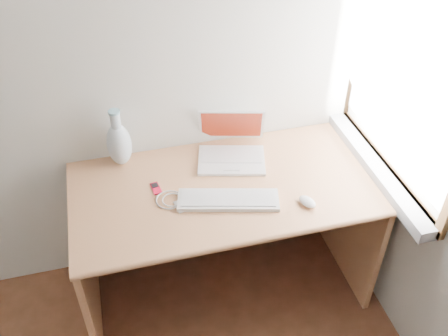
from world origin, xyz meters
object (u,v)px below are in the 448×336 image
object	(u,v)px
laptop	(229,148)
external_keyboard	(228,200)
vase	(119,143)
desk	(220,207)

from	to	relation	value
laptop	external_keyboard	xyz separation A→B (m)	(-0.09, -0.33, -0.04)
laptop	vase	distance (m)	0.55
desk	vase	bearing A→B (deg)	155.54
desk	external_keyboard	world-z (taller)	external_keyboard
laptop	vase	size ratio (longest dim) A/B	1.23
desk	external_keyboard	distance (m)	0.31
desk	external_keyboard	bearing A→B (deg)	-93.54
external_keyboard	vase	size ratio (longest dim) A/B	1.56
laptop	desk	bearing A→B (deg)	-108.12
external_keyboard	vase	world-z (taller)	vase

